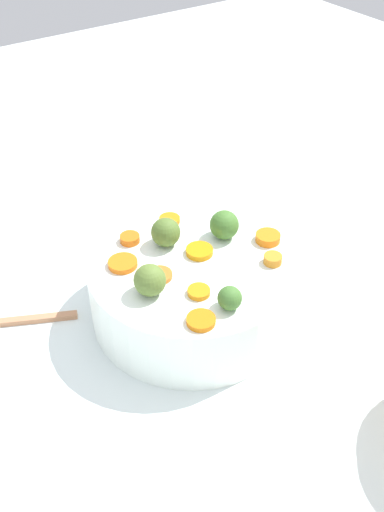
% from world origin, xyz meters
% --- Properties ---
extents(tabletop, '(2.40, 2.40, 0.02)m').
position_xyz_m(tabletop, '(0.00, 0.00, 0.01)').
color(tabletop, white).
rests_on(tabletop, ground).
extents(serving_bowl_carrots, '(0.28, 0.28, 0.09)m').
position_xyz_m(serving_bowl_carrots, '(-0.02, -0.01, 0.07)').
color(serving_bowl_carrots, white).
rests_on(serving_bowl_carrots, tabletop).
extents(carrot_slice_0, '(0.05, 0.05, 0.01)m').
position_xyz_m(carrot_slice_0, '(-0.06, -0.09, 0.12)').
color(carrot_slice_0, orange).
rests_on(carrot_slice_0, serving_bowl_carrots).
extents(carrot_slice_1, '(0.03, 0.03, 0.01)m').
position_xyz_m(carrot_slice_1, '(0.04, -0.04, 0.12)').
color(carrot_slice_1, orange).
rests_on(carrot_slice_1, serving_bowl_carrots).
extents(carrot_slice_2, '(0.03, 0.03, 0.01)m').
position_xyz_m(carrot_slice_2, '(0.04, 0.08, 0.12)').
color(carrot_slice_2, orange).
rests_on(carrot_slice_2, serving_bowl_carrots).
extents(carrot_slice_3, '(0.05, 0.05, 0.01)m').
position_xyz_m(carrot_slice_3, '(0.00, 0.10, 0.12)').
color(carrot_slice_3, orange).
rests_on(carrot_slice_3, serving_bowl_carrots).
extents(carrot_slice_4, '(0.04, 0.04, 0.01)m').
position_xyz_m(carrot_slice_4, '(-0.11, 0.01, 0.12)').
color(carrot_slice_4, orange).
rests_on(carrot_slice_4, serving_bowl_carrots).
extents(carrot_slice_5, '(0.04, 0.04, 0.01)m').
position_xyz_m(carrot_slice_5, '(0.08, -0.06, 0.12)').
color(carrot_slice_5, orange).
rests_on(carrot_slice_5, serving_bowl_carrots).
extents(carrot_slice_6, '(0.03, 0.03, 0.01)m').
position_xyz_m(carrot_slice_6, '(-0.10, -0.06, 0.12)').
color(carrot_slice_6, orange).
rests_on(carrot_slice_6, serving_bowl_carrots).
extents(carrot_slice_7, '(0.04, 0.04, 0.01)m').
position_xyz_m(carrot_slice_7, '(-0.02, -0.06, 0.12)').
color(carrot_slice_7, orange).
rests_on(carrot_slice_7, serving_bowl_carrots).
extents(carrot_slice_8, '(0.05, 0.05, 0.01)m').
position_xyz_m(carrot_slice_8, '(-0.03, 0.01, 0.12)').
color(carrot_slice_8, orange).
rests_on(carrot_slice_8, serving_bowl_carrots).
extents(brussels_sprout_0, '(0.04, 0.04, 0.04)m').
position_xyz_m(brussels_sprout_0, '(-0.04, 0.06, 0.13)').
color(brussels_sprout_0, '#43742D').
rests_on(brussels_sprout_0, serving_bowl_carrots).
extents(brussels_sprout_1, '(0.04, 0.04, 0.04)m').
position_xyz_m(brussels_sprout_1, '(0.00, -0.09, 0.13)').
color(brussels_sprout_1, '#5C7832').
rests_on(brussels_sprout_1, serving_bowl_carrots).
extents(brussels_sprout_2, '(0.04, 0.04, 0.04)m').
position_xyz_m(brussels_sprout_2, '(-0.07, -0.02, 0.13)').
color(brussels_sprout_2, '#52702D').
rests_on(brussels_sprout_2, serving_bowl_carrots).
extents(brussels_sprout_3, '(0.03, 0.03, 0.03)m').
position_xyz_m(brussels_sprout_3, '(0.08, -0.02, 0.13)').
color(brussels_sprout_3, '#43732F').
rests_on(brussels_sprout_3, serving_bowl_carrots).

